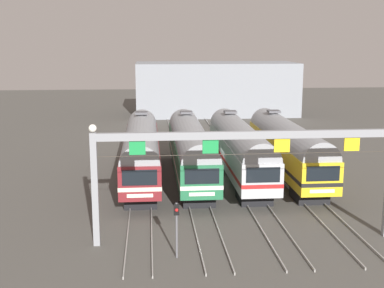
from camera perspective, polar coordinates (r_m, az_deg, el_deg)
ground_plane at (r=43.37m, az=2.55°, el=-3.87°), size 160.00×160.00×0.00m
track_bed at (r=59.82m, az=0.47°, el=0.50°), size 13.72×70.00×0.15m
commuter_train_maroon at (r=42.40m, az=-5.63°, el=-0.54°), size 2.88×18.06×5.05m
commuter_train_green at (r=42.53m, az=-0.14°, el=-0.45°), size 2.88×18.06×5.05m
commuter_train_stainless at (r=43.05m, az=5.27°, el=-0.35°), size 2.88×18.06×5.05m
commuter_train_yellow at (r=43.94m, az=10.50°, el=-0.25°), size 2.88×18.06×5.05m
catenary_gantry at (r=29.20m, az=6.02°, el=-1.20°), size 17.46×0.44×6.97m
yard_signal_mast at (r=27.52m, az=-1.72°, el=-8.38°), size 0.28×0.35×3.07m
maintenance_building at (r=80.27m, az=2.66°, el=6.15°), size 24.46×10.00×8.01m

